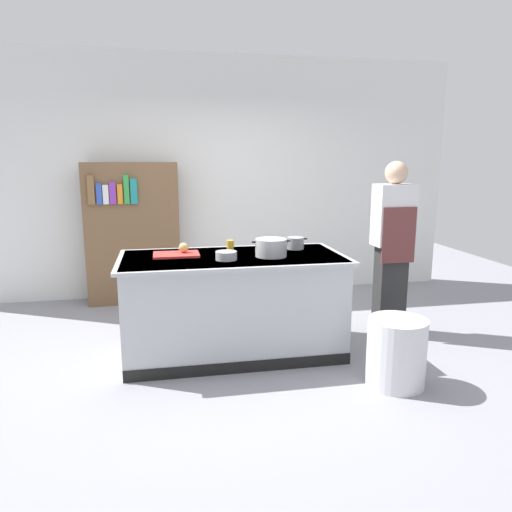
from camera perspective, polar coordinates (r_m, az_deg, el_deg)
The scene contains 12 objects.
ground_plane at distance 4.51m, azimuth -2.69°, elevation -11.28°, with size 10.00×10.00×0.00m, color gray.
back_wall at distance 6.25m, azimuth -5.66°, elevation 9.21°, with size 6.40×0.12×3.00m, color white.
counter_island at distance 4.35m, azimuth -2.74°, elevation -5.62°, with size 1.98×0.98×0.90m.
cutting_board at distance 4.31m, azimuth -9.44°, elevation 0.17°, with size 0.40×0.28×0.02m, color red.
onion at distance 4.33m, azimuth -8.57°, elevation 0.98°, with size 0.09×0.09×0.09m, color tan.
stock_pot at distance 4.21m, azimuth 1.79°, elevation 1.00°, with size 0.34×0.28×0.16m.
sauce_pan at distance 4.57m, azimuth 4.67°, elevation 1.53°, with size 0.23×0.16×0.11m.
mixing_bowl at distance 4.08m, azimuth -3.55°, elevation 0.05°, with size 0.18×0.18×0.07m, color #B7BABF.
juice_cup at distance 4.47m, azimuth -3.07°, elevation 1.25°, with size 0.07×0.07×0.10m, color yellow.
trash_bin at distance 3.96m, azimuth 16.29°, elevation -10.88°, with size 0.45×0.45×0.54m, color silver.
person_chef at distance 4.94m, azimuth 15.87°, elevation 1.37°, with size 0.38×0.25×1.72m.
bookshelf at distance 5.99m, azimuth -14.37°, elevation 2.59°, with size 1.10×0.31×1.70m.
Camera 1 is at (-0.59, -4.11, 1.75)m, focal length 33.74 mm.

